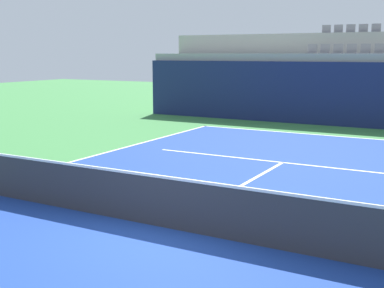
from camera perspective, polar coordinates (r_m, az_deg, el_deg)
ground_plane at (r=9.38m, az=-2.86°, el=-9.45°), size 80.00×80.00×0.00m
court_surface at (r=9.37m, az=-2.86°, el=-9.43°), size 11.00×24.00×0.01m
baseline_far at (r=20.24m, az=15.28°, el=0.90°), size 11.00×0.10×0.00m
service_line_far at (r=14.99m, az=10.16°, el=-2.06°), size 8.26×0.10×0.00m
centre_service_line at (r=12.08m, az=5.20°, el=-4.91°), size 0.10×6.40×0.00m
back_wall at (r=22.94m, az=17.23°, el=5.33°), size 20.01×0.30×2.78m
stands_tier_lower at (r=24.25m, az=17.92°, el=5.95°), size 20.01×2.40×3.13m
stands_tier_upper at (r=26.58m, az=19.00°, el=7.29°), size 20.01×2.40×4.12m
seating_row_lower at (r=24.29m, az=18.18°, el=9.93°), size 4.66×0.44×0.44m
seating_row_upper at (r=26.67m, az=19.31°, el=11.99°), size 4.66×0.44×0.44m
tennis_net at (r=9.22m, az=-2.89°, el=-6.48°), size 11.08×0.08×1.07m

